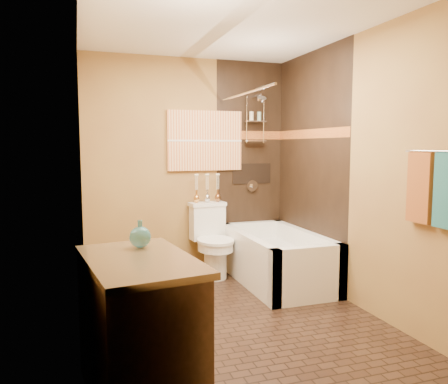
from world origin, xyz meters
name	(u,v)px	position (x,y,z in m)	size (l,w,h in m)	color
floor	(231,315)	(0.00, 0.00, 0.00)	(3.00, 3.00, 0.00)	black
wall_left	(83,177)	(-1.20, 0.00, 1.25)	(0.02, 3.00, 2.50)	olive
wall_right	(351,171)	(1.20, 0.00, 1.25)	(0.02, 3.00, 2.50)	olive
wall_back	(188,166)	(0.00, 1.50, 1.25)	(2.40, 0.02, 2.50)	olive
wall_front	(326,191)	(0.00, -1.50, 1.25)	(2.40, 0.02, 2.50)	olive
ceiling	(231,22)	(0.00, 0.00, 2.50)	(3.00, 3.00, 0.00)	silver
alcove_tile_back	(250,165)	(0.78, 1.49, 1.25)	(0.85, 0.01, 2.50)	black
alcove_tile_right	(310,168)	(1.19, 0.75, 1.25)	(0.01, 1.50, 2.50)	black
mosaic_band_back	(250,135)	(0.78, 1.48, 1.62)	(0.85, 0.01, 0.10)	maroon
mosaic_band_right	(310,134)	(1.18, 0.75, 1.62)	(0.01, 1.50, 0.10)	maroon
alcove_niche	(252,174)	(0.80, 1.48, 1.15)	(0.50, 0.01, 0.25)	black
shower_fixtures	(255,131)	(0.80, 1.38, 1.67)	(0.24, 0.33, 1.16)	silver
curtain_rod	(243,94)	(0.40, 0.75, 2.02)	(0.03, 0.03, 1.55)	silver
towel_bar	(434,151)	(1.15, -1.05, 1.45)	(0.02, 0.02, 0.55)	silver
towel_teal	(448,191)	(1.16, -1.18, 1.18)	(0.05, 0.22, 0.52)	#1D5B62
towel_rust	(420,188)	(1.16, -0.92, 1.18)	(0.05, 0.22, 0.52)	brown
sunset_painting	(205,141)	(0.20, 1.48, 1.55)	(0.90, 0.04, 0.70)	#D56132
vanity_mirror	(86,144)	(-1.19, -1.00, 1.50)	(0.01, 1.00, 0.90)	white
bathtub	(276,262)	(0.80, 0.75, 0.22)	(0.80, 1.50, 0.55)	white
toilet	(212,240)	(0.20, 1.20, 0.42)	(0.44, 0.64, 0.83)	white
vanity	(139,328)	(-0.92, -1.00, 0.42)	(0.71, 1.02, 0.84)	black
teal_bottle	(140,234)	(-0.87, -0.75, 0.93)	(0.14, 0.14, 0.22)	#29737C
bud_vases	(207,187)	(0.20, 1.39, 1.01)	(0.33, 0.07, 0.32)	gold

